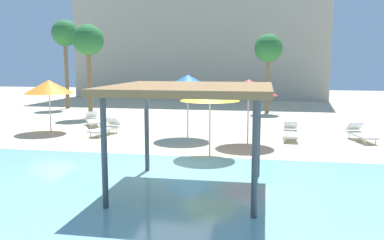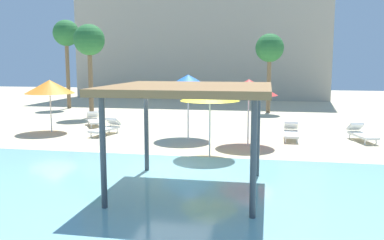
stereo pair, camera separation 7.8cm
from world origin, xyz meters
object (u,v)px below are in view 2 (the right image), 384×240
at_px(lounge_chair_0, 107,128).
at_px(shade_pavilion, 190,92).
at_px(palm_tree_0, 89,42).
at_px(palm_tree_2, 66,35).
at_px(beach_umbrella_blue_2, 188,82).
at_px(lounge_chair_2, 361,133).
at_px(lounge_chair_4, 291,132).
at_px(palm_tree_1, 270,49).
at_px(beach_umbrella_yellow_0, 210,93).
at_px(lounge_chair_3, 94,120).
at_px(beach_umbrella_red_3, 249,87).
at_px(beach_umbrella_orange_1, 50,87).

bearing_deg(lounge_chair_0, shade_pavilion, 47.95).
xyz_separation_m(palm_tree_0, palm_tree_2, (-3.79, 4.44, 0.72)).
xyz_separation_m(beach_umbrella_blue_2, lounge_chair_2, (7.55, 0.84, -2.21)).
bearing_deg(shade_pavilion, lounge_chair_2, 54.09).
height_order(shade_pavilion, lounge_chair_4, shade_pavilion).
height_order(beach_umbrella_blue_2, palm_tree_0, palm_tree_0).
xyz_separation_m(lounge_chair_2, palm_tree_0, (-14.89, 5.21, 4.33)).
distance_m(palm_tree_1, palm_tree_2, 14.72).
bearing_deg(beach_umbrella_yellow_0, beach_umbrella_blue_2, 113.22).
bearing_deg(lounge_chair_3, palm_tree_1, 99.18).
bearing_deg(shade_pavilion, beach_umbrella_red_3, 79.55).
distance_m(lounge_chair_2, palm_tree_0, 16.36).
bearing_deg(beach_umbrella_blue_2, beach_umbrella_orange_1, 175.52).
bearing_deg(beach_umbrella_blue_2, shade_pavilion, -78.56).
xyz_separation_m(beach_umbrella_orange_1, lounge_chair_4, (11.56, 0.08, -1.90)).
height_order(beach_umbrella_orange_1, beach_umbrella_red_3, beach_umbrella_red_3).
distance_m(lounge_chair_0, lounge_chair_4, 8.59).
distance_m(lounge_chair_3, palm_tree_0, 5.64).
distance_m(shade_pavilion, beach_umbrella_orange_1, 11.72).
xyz_separation_m(lounge_chair_0, lounge_chair_2, (11.58, 0.51, 0.00)).
xyz_separation_m(shade_pavilion, lounge_chair_3, (-7.28, 10.28, -2.32)).
xyz_separation_m(shade_pavilion, palm_tree_0, (-8.86, 13.54, 2.01)).
bearing_deg(lounge_chair_0, lounge_chair_2, 105.12).
height_order(shade_pavilion, lounge_chair_3, shade_pavilion).
xyz_separation_m(beach_umbrella_yellow_0, lounge_chair_0, (-5.49, 3.73, -2.01)).
xyz_separation_m(lounge_chair_0, lounge_chair_4, (8.59, 0.30, 0.00)).
height_order(beach_umbrella_blue_2, palm_tree_2, palm_tree_2).
xyz_separation_m(beach_umbrella_red_3, lounge_chair_2, (4.82, 1.78, -2.07)).
bearing_deg(shade_pavilion, palm_tree_0, 123.22).
xyz_separation_m(beach_umbrella_blue_2, lounge_chair_3, (-5.77, 2.79, -2.21)).
relative_size(lounge_chair_4, palm_tree_1, 0.36).
relative_size(lounge_chair_0, lounge_chair_3, 1.02).
height_order(beach_umbrella_orange_1, palm_tree_2, palm_tree_2).
height_order(beach_umbrella_blue_2, lounge_chair_3, beach_umbrella_blue_2).
bearing_deg(lounge_chair_0, palm_tree_2, -132.41).
height_order(beach_umbrella_red_3, lounge_chair_4, beach_umbrella_red_3).
distance_m(beach_umbrella_orange_1, palm_tree_2, 11.21).
distance_m(beach_umbrella_red_3, palm_tree_1, 11.67).
xyz_separation_m(lounge_chair_3, palm_tree_2, (-5.38, 7.69, 5.05)).
xyz_separation_m(beach_umbrella_orange_1, palm_tree_1, (10.54, 9.99, 2.04)).
bearing_deg(beach_umbrella_yellow_0, lounge_chair_3, 139.38).
relative_size(lounge_chair_2, palm_tree_1, 0.37).
height_order(beach_umbrella_red_3, palm_tree_2, palm_tree_2).
xyz_separation_m(beach_umbrella_red_3, palm_tree_0, (-10.07, 6.99, 2.26)).
relative_size(shade_pavilion, beach_umbrella_orange_1, 1.61).
xyz_separation_m(beach_umbrella_orange_1, lounge_chair_0, (2.97, -0.22, -1.90)).
relative_size(shade_pavilion, palm_tree_0, 0.72).
bearing_deg(lounge_chair_4, palm_tree_0, -112.65).
relative_size(beach_umbrella_yellow_0, lounge_chair_0, 1.33).
distance_m(beach_umbrella_blue_2, palm_tree_2, 15.56).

